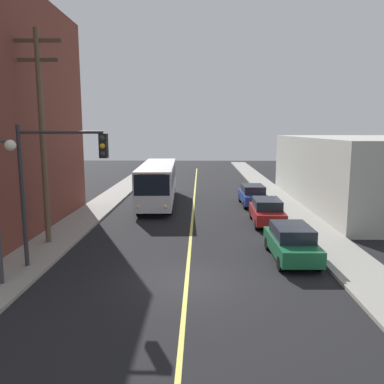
% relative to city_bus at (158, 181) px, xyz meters
% --- Properties ---
extents(ground_plane, '(120.00, 120.00, 0.00)m').
position_rel_city_bus_xyz_m(ground_plane, '(2.89, -16.37, -1.82)').
color(ground_plane, black).
extents(sidewalk_left, '(2.50, 90.00, 0.15)m').
position_rel_city_bus_xyz_m(sidewalk_left, '(-4.36, -6.37, -1.74)').
color(sidewalk_left, gray).
rests_on(sidewalk_left, ground).
extents(sidewalk_right, '(2.50, 90.00, 0.15)m').
position_rel_city_bus_xyz_m(sidewalk_right, '(10.14, -6.37, -1.74)').
color(sidewalk_right, gray).
rests_on(sidewalk_right, ground).
extents(lane_stripe_center, '(0.16, 60.00, 0.01)m').
position_rel_city_bus_xyz_m(lane_stripe_center, '(2.89, -1.37, -1.81)').
color(lane_stripe_center, '#D8CC4C').
rests_on(lane_stripe_center, ground).
extents(building_right_warehouse, '(12.00, 20.29, 5.36)m').
position_rel_city_bus_xyz_m(building_right_warehouse, '(17.38, -0.20, 0.86)').
color(building_right_warehouse, '#B2B2A8').
rests_on(building_right_warehouse, ground).
extents(city_bus, '(3.02, 12.23, 3.20)m').
position_rel_city_bus_xyz_m(city_bus, '(0.00, 0.00, 0.00)').
color(city_bus, silver).
rests_on(city_bus, ground).
extents(parked_car_green, '(1.87, 4.43, 1.62)m').
position_rel_city_bus_xyz_m(parked_car_green, '(7.63, -13.71, -0.98)').
color(parked_car_green, '#196038').
rests_on(parked_car_green, ground).
extents(parked_car_red, '(1.90, 4.44, 1.62)m').
position_rel_city_bus_xyz_m(parked_car_red, '(7.65, -6.86, -0.98)').
color(parked_car_red, maroon).
rests_on(parked_car_red, ground).
extents(parked_car_blue, '(1.91, 4.44, 1.62)m').
position_rel_city_bus_xyz_m(parked_car_blue, '(7.57, -0.70, -0.98)').
color(parked_car_blue, navy).
rests_on(parked_car_blue, ground).
extents(utility_pole_near, '(2.40, 0.28, 10.66)m').
position_rel_city_bus_xyz_m(utility_pole_near, '(-4.51, -11.59, 4.17)').
color(utility_pole_near, brown).
rests_on(utility_pole_near, sidewalk_left).
extents(traffic_signal_left_corner, '(3.75, 0.48, 6.00)m').
position_rel_city_bus_xyz_m(traffic_signal_left_corner, '(-2.52, -15.17, 2.49)').
color(traffic_signal_left_corner, '#2D2D33').
rests_on(traffic_signal_left_corner, sidewalk_left).
extents(street_lamp_left, '(0.98, 0.40, 5.50)m').
position_rel_city_bus_xyz_m(street_lamp_left, '(-3.94, -17.14, 1.92)').
color(street_lamp_left, '#38383D').
rests_on(street_lamp_left, sidewalk_left).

